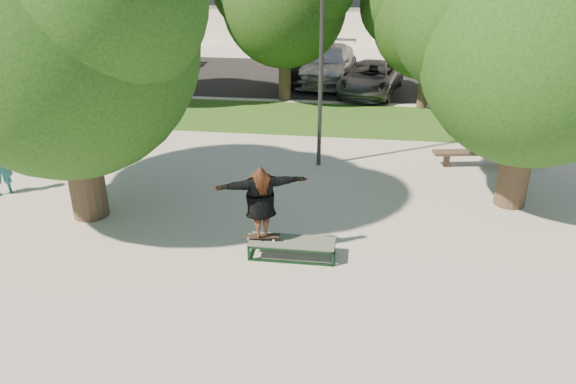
# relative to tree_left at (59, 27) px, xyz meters

# --- Properties ---
(ground) EXTENTS (120.00, 120.00, 0.00)m
(ground) POSITION_rel_tree_left_xyz_m (4.29, -1.09, -4.42)
(ground) COLOR #B0ABA2
(ground) RESTS_ON ground
(grass_strip) EXTENTS (30.00, 4.00, 0.02)m
(grass_strip) POSITION_rel_tree_left_xyz_m (5.29, 8.41, -4.41)
(grass_strip) COLOR #224915
(grass_strip) RESTS_ON ground
(asphalt_strip) EXTENTS (40.00, 8.00, 0.01)m
(asphalt_strip) POSITION_rel_tree_left_xyz_m (4.29, 14.91, -4.42)
(asphalt_strip) COLOR black
(asphalt_strip) RESTS_ON ground
(tree_left) EXTENTS (6.96, 5.95, 7.12)m
(tree_left) POSITION_rel_tree_left_xyz_m (0.00, 0.00, 0.00)
(tree_left) COLOR #38281E
(tree_left) RESTS_ON ground
(tree_right) EXTENTS (6.24, 5.33, 6.51)m
(tree_right) POSITION_rel_tree_left_xyz_m (10.21, 1.99, -0.33)
(tree_right) COLOR #38281E
(tree_right) RESTS_ON ground
(bg_tree_left) EXTENTS (5.28, 4.51, 5.77)m
(bg_tree_left) POSITION_rel_tree_left_xyz_m (-2.28, 9.98, -0.69)
(bg_tree_left) COLOR #38281E
(bg_tree_left) RESTS_ON ground
(bg_tree_right) EXTENTS (5.04, 4.31, 5.43)m
(bg_tree_right) POSITION_rel_tree_left_xyz_m (8.73, 10.47, -0.93)
(bg_tree_right) COLOR #38281E
(bg_tree_right) RESTS_ON ground
(lamppost) EXTENTS (0.25, 0.15, 6.11)m
(lamppost) POSITION_rel_tree_left_xyz_m (5.29, 3.91, -1.27)
(lamppost) COLOR #2D2D30
(lamppost) RESTS_ON ground
(grind_box) EXTENTS (1.80, 0.60, 0.38)m
(grind_box) POSITION_rel_tree_left_xyz_m (5.17, -1.36, -4.23)
(grind_box) COLOR black
(grind_box) RESTS_ON ground
(skater_rig) EXTENTS (2.00, 1.24, 1.66)m
(skater_rig) POSITION_rel_tree_left_xyz_m (4.52, -1.36, -3.18)
(skater_rig) COLOR white
(skater_rig) RESTS_ON grind_box
(bench) EXTENTS (3.03, 0.94, 0.46)m
(bench) POSITION_rel_tree_left_xyz_m (10.10, 4.49, -4.04)
(bench) COLOR #46352A
(bench) RESTS_ON ground
(car_silver_a) EXTENTS (2.14, 4.32, 1.42)m
(car_silver_a) POSITION_rel_tree_left_xyz_m (-3.30, 15.28, -3.71)
(car_silver_a) COLOR #9FA0A4
(car_silver_a) RESTS_ON asphalt_strip
(car_dark) EXTENTS (1.43, 3.96, 1.30)m
(car_dark) POSITION_rel_tree_left_xyz_m (3.79, 13.98, -3.77)
(car_dark) COLOR black
(car_dark) RESTS_ON asphalt_strip
(car_grey) EXTENTS (3.08, 5.02, 1.30)m
(car_grey) POSITION_rel_tree_left_xyz_m (6.79, 12.41, -3.77)
(car_grey) COLOR #57575B
(car_grey) RESTS_ON asphalt_strip
(car_silver_b) EXTENTS (2.81, 5.64, 1.57)m
(car_silver_b) POSITION_rel_tree_left_xyz_m (4.79, 14.37, -3.64)
(car_silver_b) COLOR #A8A8AD
(car_silver_b) RESTS_ON asphalt_strip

